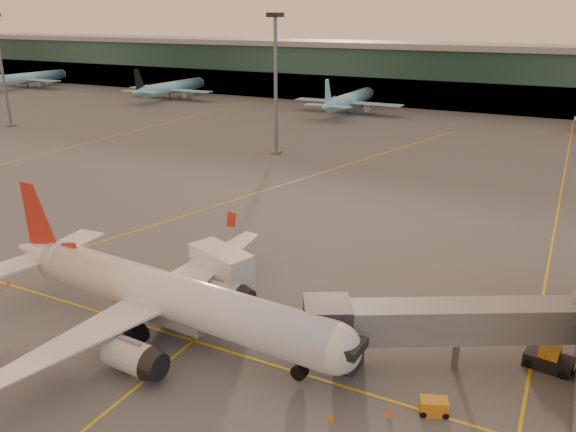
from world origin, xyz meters
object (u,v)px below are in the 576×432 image
at_px(main_airplane, 163,296).
at_px(gpu_cart, 434,407).
at_px(catering_truck, 222,271).
at_px(pushback_tug, 548,360).

bearing_deg(main_airplane, gpu_cart, 3.80).
xyz_separation_m(catering_truck, gpu_cart, (21.47, -7.21, -2.30)).
bearing_deg(gpu_cart, main_airplane, 158.59).
height_order(catering_truck, pushback_tug, catering_truck).
distance_m(catering_truck, gpu_cart, 22.77).
xyz_separation_m(main_airplane, catering_truck, (0.91, 7.35, -0.69)).
bearing_deg(gpu_cart, catering_truck, 139.67).
height_order(main_airplane, gpu_cart, main_airplane).
xyz_separation_m(catering_truck, pushback_tug, (27.95, 1.90, -2.13)).
height_order(catering_truck, gpu_cart, catering_truck).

